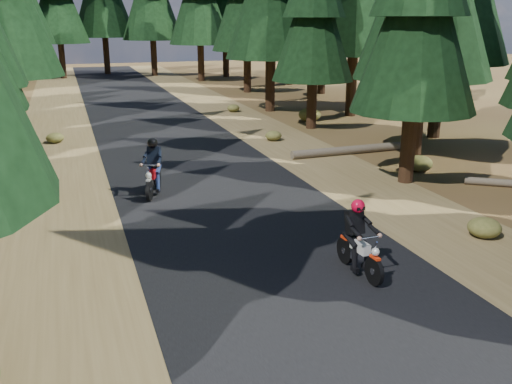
% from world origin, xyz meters
% --- Properties ---
extents(ground, '(120.00, 120.00, 0.00)m').
position_xyz_m(ground, '(0.00, 0.00, 0.00)').
color(ground, '#4C311B').
rests_on(ground, ground).
extents(road, '(6.00, 100.00, 0.01)m').
position_xyz_m(road, '(0.00, 5.00, 0.01)').
color(road, black).
rests_on(road, ground).
extents(shoulder_l, '(3.20, 100.00, 0.01)m').
position_xyz_m(shoulder_l, '(-4.60, 5.00, 0.00)').
color(shoulder_l, brown).
rests_on(shoulder_l, ground).
extents(shoulder_r, '(3.20, 100.00, 0.01)m').
position_xyz_m(shoulder_r, '(4.60, 5.00, 0.00)').
color(shoulder_r, brown).
rests_on(shoulder_r, ground).
extents(log_near, '(5.49, 0.54, 0.32)m').
position_xyz_m(log_near, '(6.48, 8.57, 0.16)').
color(log_near, '#4C4233').
rests_on(log_near, ground).
extents(understory_shrubs, '(16.46, 28.88, 0.68)m').
position_xyz_m(understory_shrubs, '(1.35, 7.07, 0.27)').
color(understory_shrubs, '#474C1E').
rests_on(understory_shrubs, ground).
extents(rider_lead, '(0.61, 1.76, 1.55)m').
position_xyz_m(rider_lead, '(1.31, -1.21, 0.52)').
color(rider_lead, beige).
rests_on(rider_lead, road).
extents(rider_follow, '(1.17, 1.95, 1.67)m').
position_xyz_m(rider_follow, '(-1.82, 5.63, 0.56)').
color(rider_follow, maroon).
rests_on(rider_follow, road).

